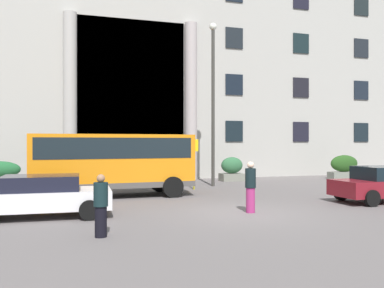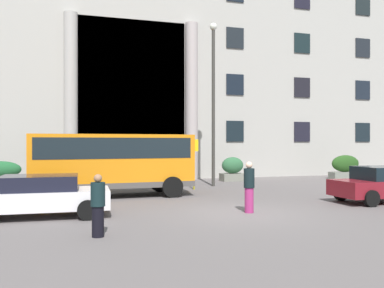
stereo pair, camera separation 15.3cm
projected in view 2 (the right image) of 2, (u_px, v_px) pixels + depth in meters
ground_plane at (243, 215)px, 13.86m from camera, size 80.00×64.00×0.12m
office_building_facade at (147, 78)px, 30.57m from camera, size 38.29×9.65×14.22m
orange_minibus at (112, 159)px, 18.04m from camera, size 6.96×2.75×2.71m
bus_stop_sign at (194, 158)px, 20.78m from camera, size 0.44×0.08×2.52m
hedge_planter_east at (0, 175)px, 21.53m from camera, size 2.17×0.93×1.39m
hedge_planter_far_east at (233, 169)px, 25.46m from camera, size 1.44×0.92×1.47m
hedge_planter_west at (147, 171)px, 23.35m from camera, size 1.93×0.82×1.55m
hedge_planter_entrance_right at (345, 167)px, 26.89m from camera, size 2.09×0.77×1.55m
parked_estate_mid at (40, 195)px, 13.09m from camera, size 4.36×2.19×1.32m
motorcycle_far_end at (3, 197)px, 14.48m from camera, size 2.05×0.55×0.89m
pedestrian_woman_dark_dress at (98, 206)px, 10.33m from camera, size 0.36×0.36×1.57m
pedestrian_child_trailing at (249, 187)px, 13.90m from camera, size 0.36×0.36×1.72m
lamppost_plaza_centre at (213, 93)px, 22.41m from camera, size 0.40×0.40×8.85m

